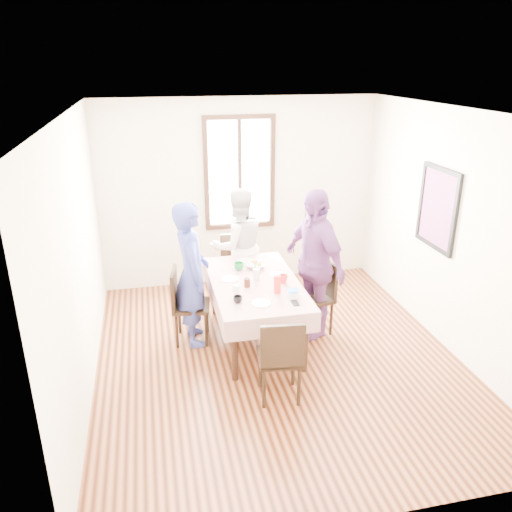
# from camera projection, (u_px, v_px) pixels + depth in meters

# --- Properties ---
(ground) EXTENTS (4.50, 4.50, 0.00)m
(ground) POSITION_uv_depth(u_px,v_px,m) (277.00, 357.00, 5.75)
(ground) COLOR black
(ground) RESTS_ON ground
(back_wall) EXTENTS (4.00, 0.00, 4.00)m
(back_wall) POSITION_uv_depth(u_px,v_px,m) (240.00, 193.00, 7.31)
(back_wall) COLOR #F2E4C4
(back_wall) RESTS_ON ground
(right_wall) EXTENTS (0.00, 4.50, 4.50)m
(right_wall) POSITION_uv_depth(u_px,v_px,m) (452.00, 233.00, 5.66)
(right_wall) COLOR #F2E4C4
(right_wall) RESTS_ON ground
(window_frame) EXTENTS (1.02, 0.06, 1.62)m
(window_frame) POSITION_uv_depth(u_px,v_px,m) (240.00, 173.00, 7.18)
(window_frame) COLOR black
(window_frame) RESTS_ON back_wall
(window_pane) EXTENTS (0.90, 0.02, 1.50)m
(window_pane) POSITION_uv_depth(u_px,v_px,m) (239.00, 173.00, 7.19)
(window_pane) COLOR white
(window_pane) RESTS_ON back_wall
(art_poster) EXTENTS (0.04, 0.76, 0.96)m
(art_poster) POSITION_uv_depth(u_px,v_px,m) (438.00, 208.00, 5.85)
(art_poster) COLOR red
(art_poster) RESTS_ON right_wall
(dining_table) EXTENTS (0.88, 1.64, 0.75)m
(dining_table) POSITION_uv_depth(u_px,v_px,m) (255.00, 311.00, 5.98)
(dining_table) COLOR black
(dining_table) RESTS_ON ground
(tablecloth) EXTENTS (1.00, 1.76, 0.01)m
(tablecloth) POSITION_uv_depth(u_px,v_px,m) (255.00, 282.00, 5.84)
(tablecloth) COLOR #57080B
(tablecloth) RESTS_ON dining_table
(chair_left) EXTENTS (0.48, 0.48, 0.91)m
(chair_left) POSITION_uv_depth(u_px,v_px,m) (192.00, 306.00, 5.95)
(chair_left) COLOR black
(chair_left) RESTS_ON ground
(chair_right) EXTENTS (0.48, 0.48, 0.91)m
(chair_right) POSITION_uv_depth(u_px,v_px,m) (313.00, 298.00, 6.15)
(chair_right) COLOR black
(chair_right) RESTS_ON ground
(chair_far) EXTENTS (0.43, 0.43, 0.91)m
(chair_far) POSITION_uv_depth(u_px,v_px,m) (238.00, 269.00, 6.98)
(chair_far) COLOR black
(chair_far) RESTS_ON ground
(chair_near) EXTENTS (0.47, 0.47, 0.91)m
(chair_near) POSITION_uv_depth(u_px,v_px,m) (279.00, 357.00, 4.93)
(chair_near) COLOR black
(chair_near) RESTS_ON ground
(person_left) EXTENTS (0.45, 0.65, 1.71)m
(person_left) POSITION_uv_depth(u_px,v_px,m) (192.00, 274.00, 5.80)
(person_left) COLOR navy
(person_left) RESTS_ON ground
(person_far) EXTENTS (0.88, 0.74, 1.61)m
(person_far) POSITION_uv_depth(u_px,v_px,m) (238.00, 246.00, 6.83)
(person_far) COLOR silver
(person_far) RESTS_ON ground
(person_right) EXTENTS (0.74, 1.15, 1.81)m
(person_right) POSITION_uv_depth(u_px,v_px,m) (313.00, 263.00, 5.98)
(person_right) COLOR #683774
(person_right) RESTS_ON ground
(mug_black) EXTENTS (0.12, 0.12, 0.08)m
(mug_black) POSITION_uv_depth(u_px,v_px,m) (238.00, 299.00, 5.32)
(mug_black) COLOR black
(mug_black) RESTS_ON tablecloth
(mug_flag) EXTENTS (0.15, 0.15, 0.10)m
(mug_flag) POSITION_uv_depth(u_px,v_px,m) (283.00, 279.00, 5.79)
(mug_flag) COLOR red
(mug_flag) RESTS_ON tablecloth
(mug_green) EXTENTS (0.12, 0.12, 0.09)m
(mug_green) POSITION_uv_depth(u_px,v_px,m) (239.00, 266.00, 6.15)
(mug_green) COLOR #0C7226
(mug_green) RESTS_ON tablecloth
(serving_bowl) EXTENTS (0.29, 0.29, 0.06)m
(serving_bowl) POSITION_uv_depth(u_px,v_px,m) (256.00, 266.00, 6.22)
(serving_bowl) COLOR white
(serving_bowl) RESTS_ON tablecloth
(juice_carton) EXTENTS (0.07, 0.07, 0.21)m
(juice_carton) POSITION_uv_depth(u_px,v_px,m) (277.00, 284.00, 5.52)
(juice_carton) COLOR red
(juice_carton) RESTS_ON tablecloth
(butter_tub) EXTENTS (0.13, 0.13, 0.07)m
(butter_tub) POSITION_uv_depth(u_px,v_px,m) (293.00, 294.00, 5.46)
(butter_tub) COLOR white
(butter_tub) RESTS_ON tablecloth
(jam_jar) EXTENTS (0.07, 0.07, 0.10)m
(jam_jar) POSITION_uv_depth(u_px,v_px,m) (247.00, 283.00, 5.69)
(jam_jar) COLOR black
(jam_jar) RESTS_ON tablecloth
(drinking_glass) EXTENTS (0.08, 0.08, 0.11)m
(drinking_glass) POSITION_uv_depth(u_px,v_px,m) (237.00, 290.00, 5.50)
(drinking_glass) COLOR silver
(drinking_glass) RESTS_ON tablecloth
(smartphone) EXTENTS (0.07, 0.14, 0.01)m
(smartphone) POSITION_uv_depth(u_px,v_px,m) (295.00, 303.00, 5.32)
(smartphone) COLOR black
(smartphone) RESTS_ON tablecloth
(flower_vase) EXTENTS (0.07, 0.07, 0.14)m
(flower_vase) POSITION_uv_depth(u_px,v_px,m) (256.00, 275.00, 5.85)
(flower_vase) COLOR silver
(flower_vase) RESTS_ON tablecloth
(plate_left) EXTENTS (0.20, 0.20, 0.01)m
(plate_left) POSITION_uv_depth(u_px,v_px,m) (230.00, 279.00, 5.90)
(plate_left) COLOR white
(plate_left) RESTS_ON tablecloth
(plate_right) EXTENTS (0.20, 0.20, 0.01)m
(plate_right) POSITION_uv_depth(u_px,v_px,m) (279.00, 275.00, 6.01)
(plate_right) COLOR white
(plate_right) RESTS_ON tablecloth
(plate_far) EXTENTS (0.20, 0.20, 0.01)m
(plate_far) POSITION_uv_depth(u_px,v_px,m) (245.00, 261.00, 6.43)
(plate_far) COLOR white
(plate_far) RESTS_ON tablecloth
(plate_near) EXTENTS (0.20, 0.20, 0.01)m
(plate_near) POSITION_uv_depth(u_px,v_px,m) (261.00, 303.00, 5.31)
(plate_near) COLOR white
(plate_near) RESTS_ON tablecloth
(butter_lid) EXTENTS (0.12, 0.12, 0.01)m
(butter_lid) POSITION_uv_depth(u_px,v_px,m) (293.00, 291.00, 5.44)
(butter_lid) COLOR blue
(butter_lid) RESTS_ON butter_tub
(flower_bunch) EXTENTS (0.09, 0.09, 0.10)m
(flower_bunch) POSITION_uv_depth(u_px,v_px,m) (256.00, 265.00, 5.81)
(flower_bunch) COLOR yellow
(flower_bunch) RESTS_ON flower_vase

